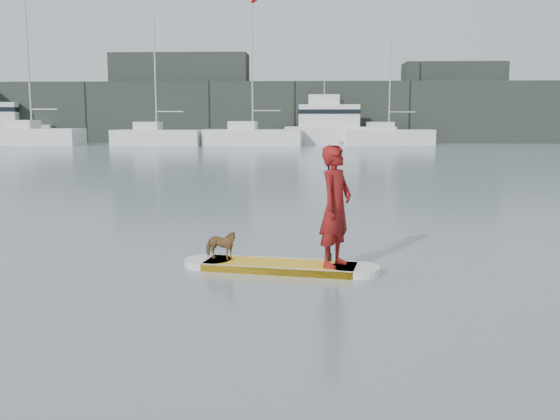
{
  "coord_description": "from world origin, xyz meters",
  "views": [
    {
      "loc": [
        3.18,
        -11.42,
        2.49
      ],
      "look_at": [
        2.74,
        -1.38,
        1.0
      ],
      "focal_mm": 40.0,
      "sensor_mm": 36.0,
      "label": 1
    }
  ],
  "objects_px": {
    "sailboat_d": "(252,135)",
    "sailboat_e": "(388,136)",
    "paddleboard": "(280,266)",
    "motor_yacht_a": "(335,126)",
    "dog": "(221,245)",
    "sailboat_c": "(156,136)",
    "sailboat_b": "(32,134)",
    "paddler": "(336,206)"
  },
  "relations": [
    {
      "from": "sailboat_d",
      "to": "motor_yacht_a",
      "type": "xyz_separation_m",
      "value": [
        7.53,
        2.79,
        0.79
      ]
    },
    {
      "from": "dog",
      "to": "motor_yacht_a",
      "type": "relative_size",
      "value": 0.06
    },
    {
      "from": "paddleboard",
      "to": "paddler",
      "type": "bearing_deg",
      "value": 0.0
    },
    {
      "from": "sailboat_b",
      "to": "sailboat_e",
      "type": "distance_m",
      "value": 32.55
    },
    {
      "from": "sailboat_d",
      "to": "sailboat_e",
      "type": "height_order",
      "value": "sailboat_d"
    },
    {
      "from": "sailboat_b",
      "to": "sailboat_c",
      "type": "height_order",
      "value": "sailboat_b"
    },
    {
      "from": "dog",
      "to": "sailboat_e",
      "type": "xyz_separation_m",
      "value": [
        8.79,
        47.23,
        0.46
      ]
    },
    {
      "from": "motor_yacht_a",
      "to": "sailboat_c",
      "type": "bearing_deg",
      "value": -166.06
    },
    {
      "from": "paddleboard",
      "to": "sailboat_e",
      "type": "xyz_separation_m",
      "value": [
        7.78,
        47.42,
        0.77
      ]
    },
    {
      "from": "dog",
      "to": "paddler",
      "type": "bearing_deg",
      "value": -84.87
    },
    {
      "from": "sailboat_c",
      "to": "sailboat_d",
      "type": "height_order",
      "value": "sailboat_d"
    },
    {
      "from": "sailboat_d",
      "to": "sailboat_e",
      "type": "bearing_deg",
      "value": 12.21
    },
    {
      "from": "paddleboard",
      "to": "motor_yacht_a",
      "type": "xyz_separation_m",
      "value": [
        3.04,
        48.36,
        1.64
      ]
    },
    {
      "from": "sailboat_b",
      "to": "sailboat_c",
      "type": "distance_m",
      "value": 11.77
    },
    {
      "from": "dog",
      "to": "sailboat_c",
      "type": "distance_m",
      "value": 46.7
    },
    {
      "from": "dog",
      "to": "sailboat_e",
      "type": "height_order",
      "value": "sailboat_e"
    },
    {
      "from": "dog",
      "to": "sailboat_c",
      "type": "relative_size",
      "value": 0.05
    },
    {
      "from": "sailboat_e",
      "to": "sailboat_c",
      "type": "bearing_deg",
      "value": -179.5
    },
    {
      "from": "paddler",
      "to": "sailboat_d",
      "type": "relative_size",
      "value": 0.15
    },
    {
      "from": "dog",
      "to": "sailboat_b",
      "type": "relative_size",
      "value": 0.04
    },
    {
      "from": "dog",
      "to": "sailboat_d",
      "type": "relative_size",
      "value": 0.05
    },
    {
      "from": "sailboat_c",
      "to": "motor_yacht_a",
      "type": "distance_m",
      "value": 16.38
    },
    {
      "from": "sailboat_e",
      "to": "paddleboard",
      "type": "bearing_deg",
      "value": -104.61
    },
    {
      "from": "sailboat_b",
      "to": "sailboat_c",
      "type": "bearing_deg",
      "value": 2.8
    },
    {
      "from": "paddler",
      "to": "sailboat_c",
      "type": "xyz_separation_m",
      "value": [
        -13.92,
        45.47,
        -0.26
      ]
    },
    {
      "from": "dog",
      "to": "motor_yacht_a",
      "type": "distance_m",
      "value": 48.36
    },
    {
      "from": "dog",
      "to": "sailboat_b",
      "type": "distance_m",
      "value": 51.81
    },
    {
      "from": "sailboat_b",
      "to": "sailboat_c",
      "type": "relative_size",
      "value": 1.22
    },
    {
      "from": "sailboat_d",
      "to": "sailboat_e",
      "type": "distance_m",
      "value": 12.4
    },
    {
      "from": "sailboat_d",
      "to": "paddler",
      "type": "bearing_deg",
      "value": -79.66
    },
    {
      "from": "paddleboard",
      "to": "sailboat_d",
      "type": "bearing_deg",
      "value": 105.87
    },
    {
      "from": "sailboat_c",
      "to": "sailboat_e",
      "type": "bearing_deg",
      "value": 8.11
    },
    {
      "from": "paddleboard",
      "to": "motor_yacht_a",
      "type": "distance_m",
      "value": 48.48
    },
    {
      "from": "dog",
      "to": "motor_yacht_a",
      "type": "xyz_separation_m",
      "value": [
        4.05,
        48.17,
        1.33
      ]
    },
    {
      "from": "sailboat_b",
      "to": "sailboat_d",
      "type": "distance_m",
      "value": 20.28
    },
    {
      "from": "sailboat_b",
      "to": "sailboat_c",
      "type": "xyz_separation_m",
      "value": [
        11.73,
        -0.92,
        -0.12
      ]
    },
    {
      "from": "sailboat_d",
      "to": "paddleboard",
      "type": "bearing_deg",
      "value": -80.75
    },
    {
      "from": "dog",
      "to": "sailboat_b",
      "type": "xyz_separation_m",
      "value": [
        -23.74,
        46.04,
        0.59
      ]
    },
    {
      "from": "sailboat_c",
      "to": "sailboat_d",
      "type": "xyz_separation_m",
      "value": [
        8.54,
        0.26,
        0.08
      ]
    },
    {
      "from": "paddleboard",
      "to": "sailboat_e",
      "type": "relative_size",
      "value": 0.28
    },
    {
      "from": "paddler",
      "to": "sailboat_e",
      "type": "relative_size",
      "value": 0.17
    },
    {
      "from": "paddleboard",
      "to": "sailboat_d",
      "type": "xyz_separation_m",
      "value": [
        -4.49,
        45.57,
        0.85
      ]
    }
  ]
}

